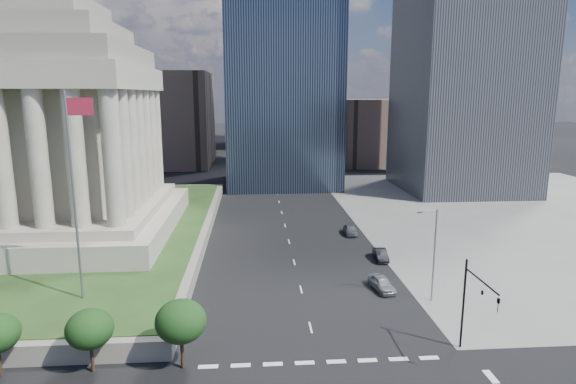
{
  "coord_description": "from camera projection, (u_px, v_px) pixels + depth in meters",
  "views": [
    {
      "loc": [
        -5.15,
        -21.43,
        21.46
      ],
      "look_at": [
        -1.97,
        22.12,
        12.6
      ],
      "focal_mm": 30.0,
      "sensor_mm": 36.0,
      "label": 1
    }
  ],
  "objects": [
    {
      "name": "ground",
      "position": [
        274.0,
        180.0,
        123.32
      ],
      "size": [
        500.0,
        500.0,
        0.0
      ],
      "primitive_type": "plane",
      "color": "black",
      "rests_on": "ground"
    },
    {
      "name": "sidewalk_ne",
      "position": [
        535.0,
        215.0,
        87.51
      ],
      "size": [
        68.0,
        90.0,
        0.03
      ],
      "primitive_type": "cube",
      "color": "slate",
      "rests_on": "ground"
    },
    {
      "name": "war_memorial",
      "position": [
        41.0,
        95.0,
        65.81
      ],
      "size": [
        34.0,
        34.0,
        39.0
      ],
      "primitive_type": null,
      "color": "gray",
      "rests_on": "plaza_lawn"
    },
    {
      "name": "flagpole",
      "position": [
        75.0,
        186.0,
        44.87
      ],
      "size": [
        2.52,
        0.24,
        20.0
      ],
      "color": "slate",
      "rests_on": "plaza_lawn"
    },
    {
      "name": "midrise_glass",
      "position": [
        282.0,
        57.0,
        112.61
      ],
      "size": [
        26.0,
        26.0,
        60.0
      ],
      "primitive_type": "cube",
      "color": "black",
      "rests_on": "ground"
    },
    {
      "name": "building_filler_ne",
      "position": [
        370.0,
        131.0,
        152.94
      ],
      "size": [
        20.0,
        30.0,
        20.0
      ],
      "primitive_type": "cube",
      "color": "brown",
      "rests_on": "ground"
    },
    {
      "name": "building_filler_nw",
      "position": [
        172.0,
        119.0,
        147.71
      ],
      "size": [
        24.0,
        30.0,
        28.0
      ],
      "primitive_type": "cube",
      "color": "brown",
      "rests_on": "ground"
    },
    {
      "name": "traffic_signal_ne",
      "position": [
        474.0,
        299.0,
        38.81
      ],
      "size": [
        0.3,
        5.74,
        8.0
      ],
      "color": "black",
      "rests_on": "ground"
    },
    {
      "name": "street_lamp_north",
      "position": [
        433.0,
        250.0,
        49.84
      ],
      "size": [
        2.13,
        0.22,
        10.0
      ],
      "color": "slate",
      "rests_on": "ground"
    },
    {
      "name": "parked_sedan_near",
      "position": [
        382.0,
        283.0,
        53.66
      ],
      "size": [
        4.82,
        2.58,
        1.56
      ],
      "primitive_type": "imported",
      "rotation": [
        0.0,
        0.0,
        0.17
      ],
      "color": "gray",
      "rests_on": "ground"
    },
    {
      "name": "parked_sedan_mid",
      "position": [
        381.0,
        255.0,
        63.52
      ],
      "size": [
        1.78,
        4.38,
        1.42
      ],
      "primitive_type": "imported",
      "rotation": [
        0.0,
        0.0,
        -0.07
      ],
      "color": "black",
      "rests_on": "ground"
    },
    {
      "name": "parked_sedan_far",
      "position": [
        350.0,
        230.0,
        74.97
      ],
      "size": [
        1.99,
        4.61,
        1.55
      ],
      "primitive_type": "imported",
      "rotation": [
        0.0,
        0.0,
        -0.04
      ],
      "color": "#53565A",
      "rests_on": "ground"
    }
  ]
}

